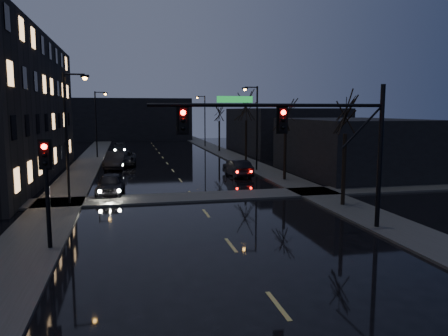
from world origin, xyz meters
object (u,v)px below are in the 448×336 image
oncoming_car_d (120,148)px  lead_car (238,168)px  oncoming_car_b (116,160)px  oncoming_car_a (111,184)px  oncoming_car_c (123,158)px

oncoming_car_d → lead_car: 25.75m
oncoming_car_d → lead_car: lead_car is taller
oncoming_car_d → oncoming_car_b: bearing=-93.3°
oncoming_car_a → oncoming_car_c: (0.79, 16.27, 0.03)m
oncoming_car_a → oncoming_car_b: size_ratio=0.82×
oncoming_car_a → oncoming_car_c: bearing=91.9°
oncoming_car_c → oncoming_car_b: bearing=-103.0°
oncoming_car_b → oncoming_car_a: bearing=-83.8°
oncoming_car_a → oncoming_car_c: 16.29m
oncoming_car_b → lead_car: oncoming_car_b is taller
oncoming_car_b → oncoming_car_c: (0.70, 2.73, -0.10)m
oncoming_car_a → oncoming_car_b: (0.09, 13.54, 0.13)m
oncoming_car_a → oncoming_car_d: size_ratio=0.90×
oncoming_car_a → oncoming_car_d: (0.25, 29.81, -0.04)m
oncoming_car_b → lead_car: (10.54, -7.29, -0.14)m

